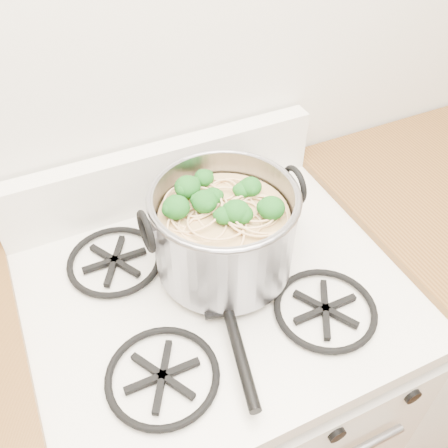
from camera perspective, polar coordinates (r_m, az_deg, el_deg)
gas_range at (r=1.43m, az=-0.69°, el=-19.02°), size 0.76×0.66×0.92m
stock_pot at (r=0.99m, az=0.00°, el=-0.89°), size 0.32×0.29×0.20m
spatula at (r=0.99m, az=-0.18°, el=-7.57°), size 0.35×0.37×0.02m
glass_bowl at (r=1.15m, az=0.32°, el=1.51°), size 0.11×0.11×0.03m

